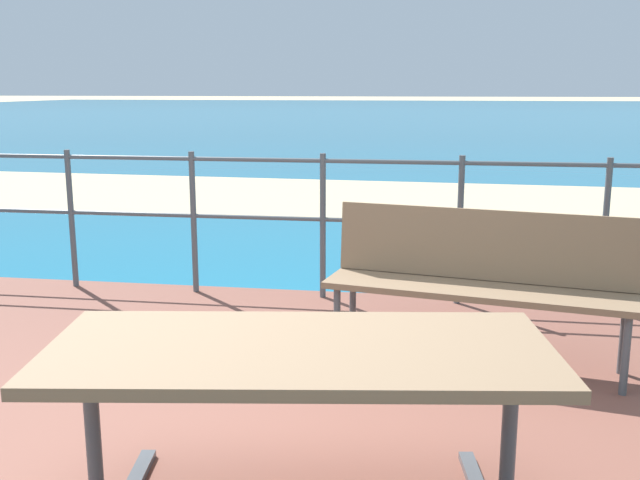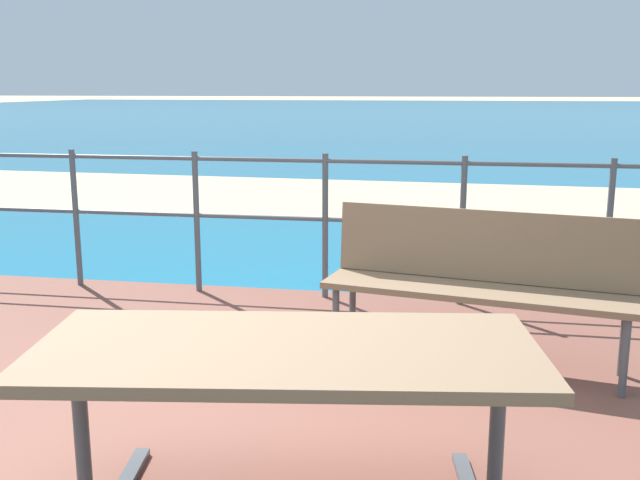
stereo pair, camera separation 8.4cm
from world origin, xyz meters
TOP-DOWN VIEW (x-y plane):
  - ground_plane at (0.00, 0.00)m, footprint 240.00×240.00m
  - patio_paving at (0.00, 0.00)m, footprint 6.40×5.20m
  - sea_water at (0.00, 40.00)m, footprint 90.00×90.00m
  - beach_strip at (0.00, 7.75)m, footprint 54.12×6.36m
  - picnic_table at (0.40, -0.60)m, footprint 1.76×1.55m
  - park_bench at (1.07, 1.32)m, footprint 1.74×0.73m
  - railing_fence at (0.00, 2.45)m, footprint 5.94×0.04m

SIDE VIEW (x-z plane):
  - ground_plane at x=0.00m, z-range 0.00..0.00m
  - sea_water at x=0.00m, z-range 0.00..0.01m
  - beach_strip at x=0.00m, z-range 0.00..0.01m
  - patio_paving at x=0.00m, z-range 0.00..0.06m
  - park_bench at x=1.07m, z-range 0.15..1.01m
  - picnic_table at x=0.40m, z-range 0.25..0.99m
  - railing_fence at x=0.00m, z-range 0.18..1.25m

